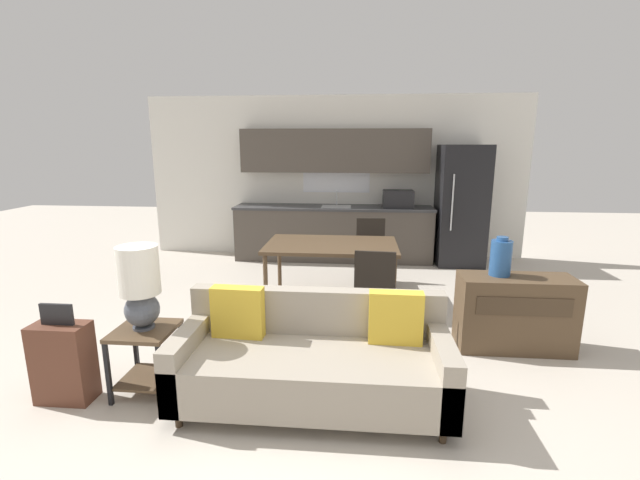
{
  "coord_description": "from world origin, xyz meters",
  "views": [
    {
      "loc": [
        0.41,
        -2.73,
        1.9
      ],
      "look_at": [
        0.03,
        1.5,
        0.95
      ],
      "focal_mm": 24.0,
      "sensor_mm": 36.0,
      "label": 1
    }
  ],
  "objects": [
    {
      "name": "dining_chair_far_right",
      "position": [
        0.6,
        3.08,
        0.5
      ],
      "size": [
        0.44,
        0.44,
        0.9
      ],
      "rotation": [
        0.0,
        0.0,
        0.04
      ],
      "color": "black",
      "rests_on": "ground_plane"
    },
    {
      "name": "table_lamp",
      "position": [
        -1.21,
        0.18,
        0.88
      ],
      "size": [
        0.3,
        0.3,
        0.64
      ],
      "color": "#4C515B",
      "rests_on": "side_table"
    },
    {
      "name": "vase",
      "position": [
        1.74,
        1.23,
        0.88
      ],
      "size": [
        0.19,
        0.19,
        0.37
      ],
      "color": "#234C84",
      "rests_on": "credenza"
    },
    {
      "name": "dining_table",
      "position": [
        0.1,
        2.24,
        0.68
      ],
      "size": [
        1.56,
        0.98,
        0.74
      ],
      "color": "brown",
      "rests_on": "ground_plane"
    },
    {
      "name": "couch",
      "position": [
        0.1,
        0.17,
        0.33
      ],
      "size": [
        1.98,
        0.8,
        0.84
      ],
      "color": "#3D2D1E",
      "rests_on": "ground_plane"
    },
    {
      "name": "credenza",
      "position": [
        1.9,
        1.19,
        0.35
      ],
      "size": [
        1.03,
        0.41,
        0.71
      ],
      "color": "brown",
      "rests_on": "ground_plane"
    },
    {
      "name": "kitchen_counter",
      "position": [
        0.02,
        4.33,
        0.84
      ],
      "size": [
        3.27,
        0.65,
        2.15
      ],
      "color": "#4C443D",
      "rests_on": "ground_plane"
    },
    {
      "name": "refrigerator",
      "position": [
        2.04,
        4.21,
        0.95
      ],
      "size": [
        0.73,
        0.77,
        1.9
      ],
      "color": "black",
      "rests_on": "ground_plane"
    },
    {
      "name": "side_table",
      "position": [
        -1.2,
        0.17,
        0.35
      ],
      "size": [
        0.44,
        0.44,
        0.53
      ],
      "color": "brown",
      "rests_on": "ground_plane"
    },
    {
      "name": "ground_plane",
      "position": [
        0.0,
        0.0,
        0.0
      ],
      "size": [
        20.0,
        20.0,
        0.0
      ],
      "primitive_type": "plane",
      "color": "beige"
    },
    {
      "name": "dining_chair_near_right",
      "position": [
        0.59,
        1.41,
        0.5
      ],
      "size": [
        0.45,
        0.45,
        0.9
      ],
      "rotation": [
        0.0,
        0.0,
        3.07
      ],
      "color": "black",
      "rests_on": "ground_plane"
    },
    {
      "name": "wall_back",
      "position": [
        0.0,
        4.63,
        1.35
      ],
      "size": [
        6.4,
        0.07,
        2.7
      ],
      "color": "silver",
      "rests_on": "ground_plane"
    },
    {
      "name": "suitcase",
      "position": [
        -1.76,
        0.01,
        0.31
      ],
      "size": [
        0.41,
        0.22,
        0.77
      ],
      "color": "brown",
      "rests_on": "ground_plane"
    }
  ]
}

